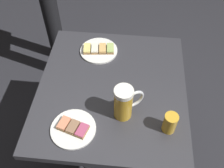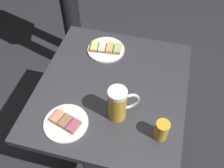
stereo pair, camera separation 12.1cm
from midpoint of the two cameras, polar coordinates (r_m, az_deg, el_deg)
The scene contains 6 objects.
ground_plane at distance 1.89m, azimuth 1.89°, elevation -15.05°, with size 6.00×6.00×0.00m, color #28282D.
cafe_table at distance 1.38m, azimuth 2.52°, elevation -4.92°, with size 0.72×0.79×0.75m.
plate_near at distance 1.13m, azimuth -7.23°, elevation -8.73°, with size 0.20×0.20×0.03m.
plate_far at distance 1.42m, azimuth 1.11°, elevation 7.71°, with size 0.20×0.20×0.03m.
beer_mug at distance 1.08m, azimuth 4.68°, elevation -4.61°, with size 0.13×0.10×0.17m.
beer_glass_small at distance 1.09m, azimuth 14.22°, elevation -10.20°, with size 0.06×0.06×0.10m, color gold.
Camera 2 is at (0.20, -0.76, 1.72)m, focal length 40.96 mm.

